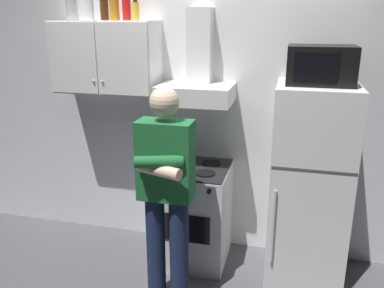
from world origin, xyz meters
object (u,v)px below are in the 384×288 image
object	(u,v)px
microwave	(321,65)
bottle_liquor_amber	(114,2)
stove_oven	(193,213)
bottle_canister_steel	(72,7)
upper_cabinet	(106,57)
range_hood	(197,78)
bottle_soda_red	(126,2)
bottle_vodka_clear	(89,0)
bottle_rum_dark	(104,3)
bottle_spice_jar	(136,11)
refrigerator	(309,185)
person_standing	(166,191)

from	to	relation	value
microwave	bottle_liquor_amber	bearing A→B (deg)	176.31
stove_oven	bottle_canister_steel	xyz separation A→B (m)	(-1.09, 0.13, 1.72)
upper_cabinet	range_hood	size ratio (longest dim) A/B	1.20
bottle_liquor_amber	bottle_soda_red	distance (m)	0.10
upper_cabinet	bottle_vodka_clear	bearing A→B (deg)	-172.48
upper_cabinet	bottle_canister_steel	size ratio (longest dim) A/B	3.97
bottle_rum_dark	bottle_vodka_clear	bearing A→B (deg)	-151.03
bottle_canister_steel	bottle_liquor_amber	world-z (taller)	bottle_liquor_amber
bottle_vodka_clear	bottle_canister_steel	bearing A→B (deg)	173.81
microwave	bottle_soda_red	world-z (taller)	bottle_soda_red
range_hood	bottle_liquor_amber	size ratio (longest dim) A/B	2.48
bottle_vodka_clear	range_hood	bearing A→B (deg)	1.04
stove_oven	bottle_rum_dark	world-z (taller)	bottle_rum_dark
bottle_liquor_amber	bottle_spice_jar	bearing A→B (deg)	-4.56
upper_cabinet	microwave	world-z (taller)	upper_cabinet
refrigerator	microwave	bearing A→B (deg)	90.90
stove_oven	bottle_spice_jar	size ratio (longest dim) A/B	5.58
refrigerator	range_hood	bearing A→B (deg)	172.45
refrigerator	bottle_spice_jar	size ratio (longest dim) A/B	10.21
refrigerator	bottle_spice_jar	xyz separation A→B (m)	(-1.46, 0.11, 1.32)
upper_cabinet	bottle_liquor_amber	distance (m)	0.46
microwave	bottle_vodka_clear	size ratio (longest dim) A/B	1.45
person_standing	bottle_canister_steel	xyz separation A→B (m)	(-1.04, 0.73, 1.26)
stove_oven	bottle_liquor_amber	size ratio (longest dim) A/B	2.89
microwave	person_standing	xyz separation A→B (m)	(-1.00, -0.62, -0.84)
bottle_soda_red	bottle_vodka_clear	size ratio (longest dim) A/B	0.90
stove_oven	bottle_soda_red	world-z (taller)	bottle_soda_red
bottle_soda_red	stove_oven	bearing A→B (deg)	-12.86
refrigerator	bottle_canister_steel	world-z (taller)	bottle_canister_steel
refrigerator	bottle_rum_dark	size ratio (longest dim) A/B	5.52
person_standing	bottle_soda_red	bearing A→B (deg)	126.41
bottle_soda_red	refrigerator	bearing A→B (deg)	-5.01
microwave	bottle_spice_jar	distance (m)	1.51
refrigerator	stove_oven	bearing A→B (deg)	-179.96
bottle_spice_jar	bottle_liquor_amber	world-z (taller)	bottle_liquor_amber
bottle_canister_steel	bottle_vodka_clear	world-z (taller)	bottle_vodka_clear
bottle_canister_steel	bottle_soda_red	xyz separation A→B (m)	(0.49, 0.01, 0.04)
refrigerator	bottle_soda_red	xyz separation A→B (m)	(-1.55, 0.14, 1.39)
refrigerator	bottle_rum_dark	distance (m)	2.25
stove_oven	microwave	xyz separation A→B (m)	(0.95, 0.02, 1.31)
microwave	bottle_canister_steel	xyz separation A→B (m)	(-2.04, 0.11, 0.42)
range_hood	bottle_vodka_clear	bearing A→B (deg)	-178.96
person_standing	bottle_rum_dark	bearing A→B (deg)	134.47
upper_cabinet	microwave	bearing A→B (deg)	-3.48
bottle_vodka_clear	bottle_spice_jar	bearing A→B (deg)	0.03
bottle_liquor_amber	bottle_rum_dark	distance (m)	0.12
bottle_soda_red	bottle_canister_steel	bearing A→B (deg)	-179.10
range_hood	bottle_spice_jar	bearing A→B (deg)	-178.15
microwave	bottle_spice_jar	world-z (taller)	bottle_spice_jar
stove_oven	bottle_spice_jar	xyz separation A→B (m)	(-0.51, 0.11, 1.69)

